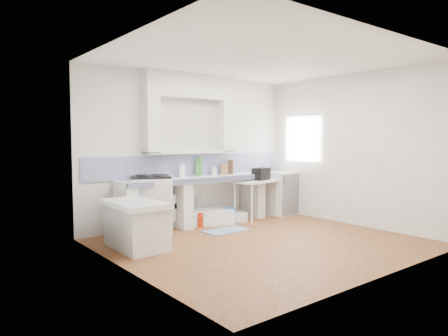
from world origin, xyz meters
TOP-DOWN VIEW (x-y plane):
  - floor at (0.00, 0.00)m, footprint 4.50×4.50m
  - ceiling at (0.00, 0.00)m, footprint 4.50×4.50m
  - wall_back at (0.00, 2.00)m, footprint 4.50×0.00m
  - wall_front at (0.00, -2.00)m, footprint 4.50×0.00m
  - wall_left at (-2.25, 0.00)m, footprint 0.00×4.50m
  - wall_right at (2.25, 0.00)m, footprint 0.00×4.50m
  - alcove_mass at (-0.10, 1.88)m, footprint 1.90×0.25m
  - window_frame at (2.42, 1.20)m, footprint 0.35×0.86m
  - lace_valance at (2.28, 1.20)m, footprint 0.01×0.84m
  - counter_slab at (-0.10, 1.70)m, footprint 3.00×0.60m
  - counter_lip at (-0.10, 1.42)m, footprint 3.00×0.04m
  - counter_pier_left at (-1.50, 1.70)m, footprint 0.20×0.55m
  - counter_pier_mid at (-0.45, 1.70)m, footprint 0.20×0.55m
  - counter_pier_right at (1.30, 1.70)m, footprint 0.20×0.55m
  - peninsula_top at (-1.70, 0.90)m, footprint 0.70×1.10m
  - peninsula_base at (-1.70, 0.90)m, footprint 0.60×1.00m
  - peninsula_lip at (-1.37, 0.90)m, footprint 0.04×1.10m
  - backsplash at (0.00, 1.99)m, footprint 4.27×0.03m
  - stove at (-1.04, 1.71)m, footprint 0.86×0.85m
  - sink at (0.09, 1.70)m, footprint 1.15×0.89m
  - side_table at (1.18, 1.47)m, footprint 1.02×0.69m
  - fridge at (1.95, 1.54)m, footprint 0.64×0.64m
  - bucket_red at (-0.10, 1.63)m, footprint 0.31×0.31m
  - bucket_orange at (0.08, 1.62)m, footprint 0.30×0.30m
  - bucket_blue at (0.54, 1.57)m, footprint 0.32×0.32m
  - basin_white at (0.78, 1.55)m, footprint 0.51×0.51m
  - water_bottle_a at (-0.08, 1.85)m, footprint 0.10×0.10m
  - water_bottle_b at (0.18, 1.85)m, footprint 0.10×0.10m
  - black_bag at (1.27, 1.42)m, footprint 0.42×0.31m
  - green_bottle_a at (0.02, 1.85)m, footprint 0.09×0.09m
  - green_bottle_b at (0.09, 1.85)m, footprint 0.09×0.09m
  - knife_block at (0.64, 1.83)m, footprint 0.13×0.12m
  - cutting_board at (0.84, 1.85)m, footprint 0.05×0.20m
  - paper_towel at (-0.34, 1.83)m, footprint 0.14×0.14m
  - soap_bottle at (0.42, 1.85)m, footprint 0.12×0.12m
  - rug at (0.05, 0.99)m, footprint 0.79×0.45m

SIDE VIEW (x-z plane):
  - floor at x=0.00m, z-range 0.00..0.00m
  - rug at x=0.05m, z-range 0.00..0.01m
  - basin_white at x=0.78m, z-range 0.00..0.16m
  - sink at x=0.09m, z-range 0.00..0.24m
  - bucket_orange at x=0.08m, z-range 0.00..0.25m
  - bucket_red at x=-0.10m, z-range 0.00..0.27m
  - bucket_blue at x=0.54m, z-range 0.00..0.28m
  - water_bottle_a at x=-0.08m, z-range 0.00..0.30m
  - water_bottle_b at x=0.18m, z-range 0.00..0.30m
  - peninsula_base at x=-1.70m, z-range 0.00..0.62m
  - side_table at x=1.18m, z-range 0.37..0.41m
  - counter_pier_left at x=-1.50m, z-range 0.00..0.82m
  - counter_pier_mid at x=-0.45m, z-range 0.00..0.82m
  - counter_pier_right at x=1.30m, z-range 0.00..0.82m
  - fridge at x=1.95m, z-range 0.00..0.91m
  - stove at x=-1.04m, z-range 0.00..0.94m
  - peninsula_top at x=-1.70m, z-range 0.62..0.70m
  - peninsula_lip at x=-1.37m, z-range 0.61..0.71m
  - counter_slab at x=-0.10m, z-range 0.82..0.90m
  - counter_lip at x=-0.10m, z-range 0.81..0.91m
  - black_bag at x=1.27m, z-range 0.78..1.02m
  - soap_bottle at x=0.42m, z-range 0.90..1.11m
  - knife_block at x=0.64m, z-range 0.90..1.12m
  - paper_towel at x=-0.34m, z-range 0.90..1.13m
  - cutting_board at x=0.84m, z-range 0.90..1.18m
  - green_bottle_a at x=0.02m, z-range 0.90..1.22m
  - green_bottle_b at x=0.09m, z-range 0.90..1.26m
  - backsplash at x=0.00m, z-range 0.90..1.30m
  - wall_back at x=0.00m, z-range -0.85..3.65m
  - wall_front at x=0.00m, z-range -0.85..3.65m
  - wall_left at x=-2.25m, z-range -0.85..3.65m
  - wall_right at x=2.25m, z-range -0.85..3.65m
  - window_frame at x=2.42m, z-range 1.07..2.13m
  - lace_valance at x=2.28m, z-range 1.86..2.10m
  - alcove_mass at x=-0.10m, z-range 2.35..2.80m
  - ceiling at x=0.00m, z-range 2.80..2.80m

